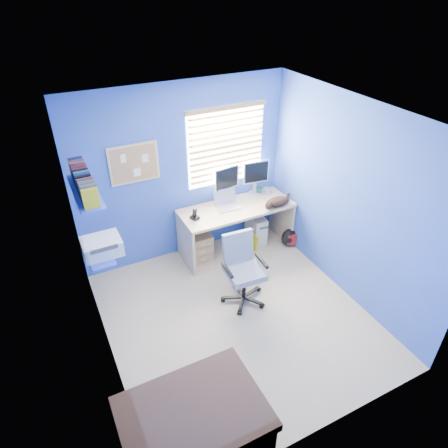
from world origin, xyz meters
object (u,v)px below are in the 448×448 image
desk (236,229)px  cat (278,202)px  tower_pc (256,228)px  office_chair (243,277)px  laptop (228,201)px

desk → cat: size_ratio=4.45×
tower_pc → office_chair: (-0.82, -1.05, 0.12)m
desk → cat: (0.55, -0.23, 0.44)m
laptop → cat: 0.72m
desk → laptop: laptop is taller
cat → office_chair: size_ratio=0.40×
desk → tower_pc: size_ratio=3.67×
cat → office_chair: office_chair is taller
cat → tower_pc: bearing=100.6°
laptop → office_chair: bearing=-103.6°
cat → office_chair: (-0.98, -0.75, -0.46)m
office_chair → laptop: bearing=72.9°
cat → tower_pc: 0.67m
laptop → office_chair: (-0.32, -1.03, -0.51)m
laptop → tower_pc: bearing=6.3°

